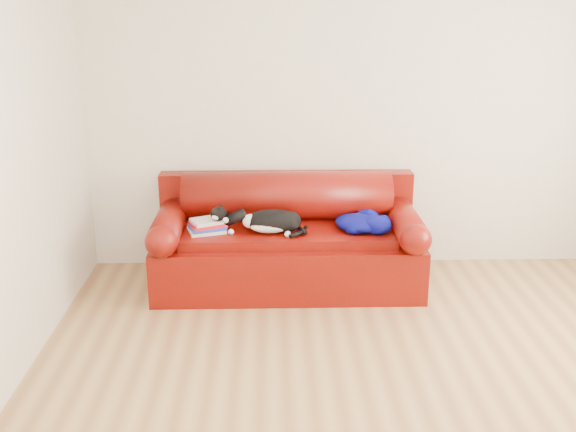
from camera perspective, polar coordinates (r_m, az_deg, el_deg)
name	(u,v)px	position (r m, az deg, el deg)	size (l,w,h in m)	color
ground	(390,383)	(4.26, 8.61, -13.81)	(4.50, 4.50, 0.00)	brown
room_shell	(427,108)	(3.71, 11.67, 8.91)	(4.52, 4.02, 2.61)	beige
sofa_base	(288,257)	(5.43, -0.04, -3.53)	(2.10, 0.90, 0.50)	#3E0502
sofa_back	(287,212)	(5.56, -0.10, 0.31)	(2.10, 1.01, 0.88)	#3E0502
book_stack	(208,226)	(5.25, -6.82, -0.82)	(0.32, 0.28, 0.10)	beige
cat	(272,222)	(5.19, -1.39, -0.49)	(0.61, 0.27, 0.22)	black
blanket	(362,222)	(5.29, 6.31, -0.51)	(0.48, 0.46, 0.14)	#05023F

